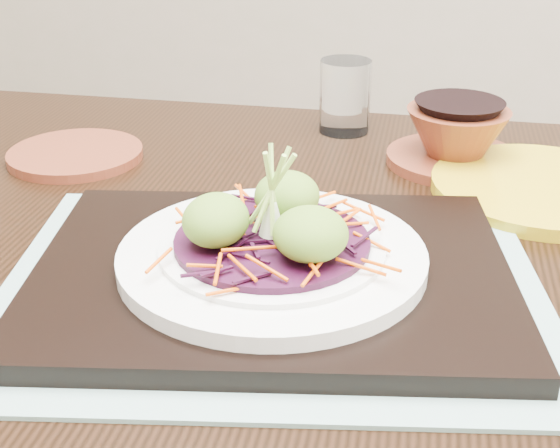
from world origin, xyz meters
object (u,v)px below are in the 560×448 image
(dining_table, at_px, (307,344))
(serving_tray, at_px, (272,273))
(white_plate, at_px, (272,255))
(water_glass, at_px, (345,96))
(terracotta_bowl_set, at_px, (456,140))
(terracotta_side_plate, at_px, (76,154))
(yellow_plate, at_px, (542,188))

(dining_table, xyz_separation_m, serving_tray, (-0.01, -0.07, 0.11))
(dining_table, distance_m, white_plate, 0.15)
(water_glass, height_order, terracotta_bowl_set, water_glass)
(dining_table, xyz_separation_m, water_glass, (-0.05, 0.32, 0.14))
(dining_table, relative_size, terracotta_side_plate, 8.59)
(water_glass, relative_size, terracotta_bowl_set, 0.49)
(water_glass, relative_size, yellow_plate, 0.40)
(serving_tray, xyz_separation_m, terracotta_bowl_set, (0.11, 0.32, 0.02))
(dining_table, distance_m, terracotta_side_plate, 0.36)
(serving_tray, distance_m, yellow_plate, 0.33)
(water_glass, bearing_deg, terracotta_side_plate, -144.50)
(white_plate, distance_m, terracotta_bowl_set, 0.34)
(white_plate, bearing_deg, yellow_plate, 52.43)
(dining_table, bearing_deg, serving_tray, -105.77)
(water_glass, xyz_separation_m, terracotta_bowl_set, (0.14, -0.07, -0.02))
(dining_table, xyz_separation_m, terracotta_bowl_set, (0.10, 0.25, 0.13))
(terracotta_bowl_set, height_order, yellow_plate, terracotta_bowl_set)
(serving_tray, height_order, white_plate, white_plate)
(serving_tray, bearing_deg, terracotta_side_plate, 130.71)
(serving_tray, distance_m, terracotta_side_plate, 0.36)
(terracotta_side_plate, height_order, terracotta_bowl_set, terracotta_bowl_set)
(terracotta_bowl_set, distance_m, yellow_plate, 0.11)
(dining_table, distance_m, terracotta_bowl_set, 0.30)
(terracotta_bowl_set, bearing_deg, dining_table, -110.86)
(dining_table, height_order, serving_tray, serving_tray)
(yellow_plate, bearing_deg, terracotta_side_plate, -172.89)
(yellow_plate, bearing_deg, water_glass, 152.24)
(white_plate, height_order, water_glass, water_glass)
(terracotta_bowl_set, bearing_deg, water_glass, 154.20)
(dining_table, bearing_deg, yellow_plate, 38.16)
(dining_table, height_order, terracotta_side_plate, terracotta_side_plate)
(white_plate, height_order, terracotta_side_plate, white_plate)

